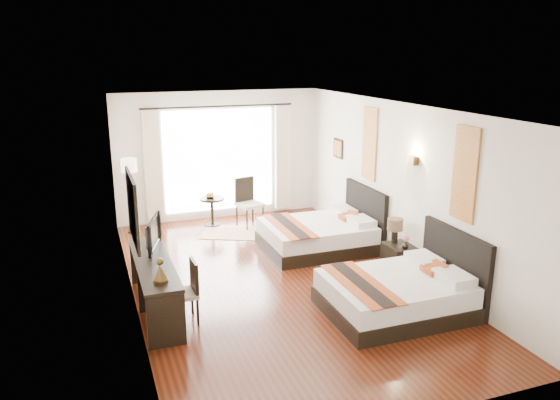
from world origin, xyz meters
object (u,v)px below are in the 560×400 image
object	(u,v)px
television	(149,233)
table_lamp	(395,226)
bed_near	(401,292)
floor_lamp	(129,170)
desk_chair	(184,303)
window_chair	(249,212)
vase	(405,245)
fruit_bowl	(210,197)
nightstand	(399,259)
console_desk	(155,286)
bed_far	(322,234)
side_table	(212,212)

from	to	relation	value
television	table_lamp	bearing A→B (deg)	-77.86
bed_near	floor_lamp	distance (m)	6.00
desk_chair	window_chair	bearing A→B (deg)	-120.45
bed_near	floor_lamp	world-z (taller)	floor_lamp
bed_near	vase	size ratio (longest dim) A/B	16.97
table_lamp	fruit_bowl	xyz separation A→B (m)	(-2.36, 3.46, -0.14)
nightstand	vase	distance (m)	0.35
television	floor_lamp	size ratio (longest dim) A/B	0.54
bed_near	vase	distance (m)	1.29
vase	television	distance (m)	4.08
vase	console_desk	xyz separation A→B (m)	(-4.01, 0.19, -0.18)
desk_chair	nightstand	bearing A→B (deg)	-174.54
bed_near	console_desk	distance (m)	3.51
bed_far	bed_near	bearing A→B (deg)	-89.81
fruit_bowl	nightstand	bearing A→B (deg)	-56.63
nightstand	floor_lamp	distance (m)	5.55
bed_near	window_chair	world-z (taller)	bed_near
side_table	fruit_bowl	size ratio (longest dim) A/B	2.77
side_table	window_chair	xyz separation A→B (m)	(0.73, -0.30, 0.01)
table_lamp	window_chair	world-z (taller)	window_chair
floor_lamp	window_chair	distance (m)	2.60
table_lamp	floor_lamp	bearing A→B (deg)	138.00
nightstand	vase	size ratio (longest dim) A/B	4.40
bed_near	table_lamp	world-z (taller)	bed_near
bed_far	vase	world-z (taller)	bed_far
table_lamp	bed_far	bearing A→B (deg)	117.96
television	floor_lamp	xyz separation A→B (m)	(0.02, 3.16, 0.31)
nightstand	console_desk	world-z (taller)	console_desk
nightstand	window_chair	world-z (taller)	window_chair
nightstand	vase	world-z (taller)	vase
nightstand	window_chair	size ratio (longest dim) A/B	0.50
bed_far	television	distance (m)	3.47
table_lamp	television	size ratio (longest dim) A/B	0.49
nightstand	television	bearing A→B (deg)	171.96
bed_near	desk_chair	world-z (taller)	bed_near
table_lamp	desk_chair	distance (m)	3.76
console_desk	fruit_bowl	size ratio (longest dim) A/B	9.96
bed_far	table_lamp	size ratio (longest dim) A/B	4.88
desk_chair	vase	bearing A→B (deg)	-177.16
table_lamp	television	world-z (taller)	television
bed_near	television	distance (m)	3.79
television	window_chair	distance (m)	3.70
bed_near	desk_chair	distance (m)	3.06
table_lamp	fruit_bowl	distance (m)	4.19
vase	fruit_bowl	world-z (taller)	fruit_bowl
table_lamp	console_desk	distance (m)	4.03
television	desk_chair	size ratio (longest dim) A/B	0.97
television	desk_chair	bearing A→B (deg)	-145.13
nightstand	desk_chair	distance (m)	3.72
floor_lamp	fruit_bowl	xyz separation A→B (m)	(1.60, -0.11, -0.67)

